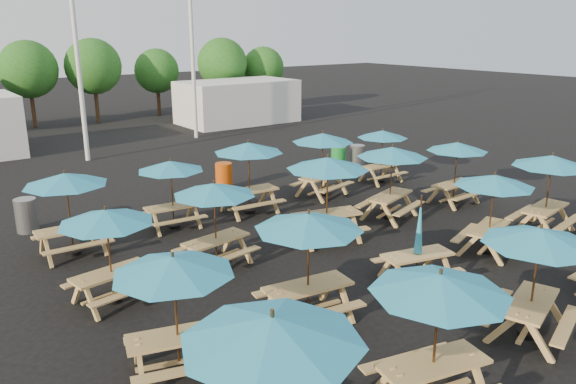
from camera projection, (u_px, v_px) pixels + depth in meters
ground at (320, 242)px, 15.66m from camera, size 120.00×120.00×0.00m
picnic_unit_0 at (273, 339)px, 6.76m from camera, size 2.74×2.74×2.47m
picnic_unit_1 at (174, 271)px, 9.20m from camera, size 2.55×2.55×2.19m
picnic_unit_2 at (106, 221)px, 11.72m from camera, size 2.29×2.29×2.14m
picnic_unit_3 at (66, 183)px, 14.24m from camera, size 2.17×2.17×2.24m
picnic_unit_4 at (439, 291)px, 8.37m from camera, size 2.55×2.55×2.27m
picnic_unit_5 at (309, 227)px, 10.96m from camera, size 2.45×2.45×2.30m
picnic_unit_6 at (214, 194)px, 13.61m from camera, size 2.33×2.33×2.16m
picnic_unit_7 at (171, 169)px, 16.29m from camera, size 2.10×2.10×2.07m
picnic_unit_8 at (539, 242)px, 10.33m from camera, size 2.67×2.67×2.25m
picnic_unit_9 at (418, 247)px, 12.97m from camera, size 1.95×1.80×2.12m
picnic_unit_10 at (328, 168)px, 15.21m from camera, size 2.75×2.75×2.41m
picnic_unit_11 at (249, 151)px, 17.57m from camera, size 2.35×2.35×2.33m
picnic_unit_13 at (494, 185)px, 14.40m from camera, size 2.56×2.56×2.16m
picnic_unit_14 at (392, 156)px, 17.07m from camera, size 2.70×2.70×2.30m
picnic_unit_15 at (323, 141)px, 19.42m from camera, size 2.56×2.56×2.27m
picnic_unit_17 at (552, 165)px, 15.85m from camera, size 2.52×2.52×2.32m
picnic_unit_18 at (457, 150)px, 18.60m from camera, size 2.07×2.07×2.13m
picnic_unit_19 at (382, 137)px, 21.27m from camera, size 1.94×1.94×2.04m
waste_bin_0 at (26, 215)px, 16.33m from camera, size 0.62×0.62×1.00m
waste_bin_1 at (224, 176)px, 20.61m from camera, size 0.62×0.62×1.00m
waste_bin_2 at (338, 159)px, 23.39m from camera, size 0.62×0.62×1.00m
waste_bin_3 at (357, 157)px, 23.74m from camera, size 0.62×0.62×1.00m
mast_0 at (74, 22)px, 23.64m from camera, size 0.20×0.20×12.00m
mast_1 at (191, 23)px, 28.89m from camera, size 0.20×0.20×12.00m
event_tent_1 at (237, 102)px, 35.09m from camera, size 7.00×4.00×2.60m
tree_3 at (28, 69)px, 32.78m from camera, size 3.36×3.36×5.09m
tree_4 at (93, 66)px, 34.49m from camera, size 3.41×3.41×5.17m
tree_5 at (157, 71)px, 37.42m from camera, size 2.94×2.94×4.45m
tree_6 at (222, 63)px, 38.20m from camera, size 3.38×3.38×5.13m
tree_7 at (263, 68)px, 40.28m from camera, size 2.95×2.95×4.48m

